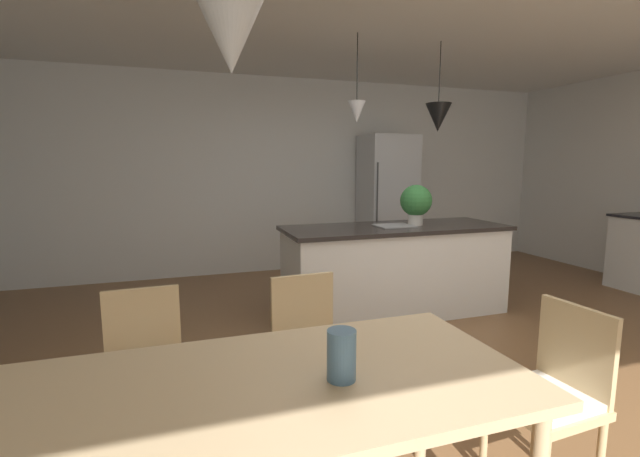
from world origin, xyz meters
TOP-DOWN VIEW (x-y plane):
  - ground_plane at (0.00, 0.00)m, footprint 10.00×8.40m
  - wall_back_kitchen at (0.00, 3.26)m, footprint 10.00×0.12m
  - dining_table at (-1.42, -1.39)m, footprint 1.96×0.90m
  - chair_kitchen_end at (-0.07, -1.39)m, footprint 0.42×0.42m
  - chair_far_right at (-0.98, -0.57)m, footprint 0.42×0.42m
  - chair_far_left at (-1.87, -0.57)m, footprint 0.41×0.41m
  - kitchen_island at (0.41, 1.02)m, footprint 2.26×0.82m
  - refrigerator at (1.25, 2.86)m, footprint 0.72×0.67m
  - pendant_over_table at (-1.47, -1.25)m, footprint 0.24×0.24m
  - pendant_over_island_main at (-0.03, 1.02)m, footprint 0.16×0.16m
  - pendant_over_island_aux at (0.85, 1.02)m, footprint 0.26×0.26m
  - potted_plant_on_island at (0.63, 1.02)m, footprint 0.32×0.32m
  - vase_on_dining_table at (-1.14, -1.46)m, footprint 0.10×0.10m

SIDE VIEW (x-z plane):
  - ground_plane at x=0.00m, z-range -0.04..0.00m
  - kitchen_island at x=0.41m, z-range 0.01..0.92m
  - chair_kitchen_end at x=-0.07m, z-range 0.04..0.91m
  - chair_far_right at x=-0.98m, z-range 0.04..0.91m
  - chair_far_left at x=-1.87m, z-range 0.04..0.91m
  - dining_table at x=-1.42m, z-range 0.31..1.05m
  - vase_on_dining_table at x=-1.14m, z-range 0.75..0.93m
  - refrigerator at x=1.25m, z-range 0.00..1.93m
  - potted_plant_on_island at x=0.63m, z-range 0.93..1.34m
  - wall_back_kitchen at x=0.00m, z-range 0.00..2.70m
  - pendant_over_table at x=-1.47m, z-range 1.50..2.39m
  - pendant_over_island_aux at x=0.85m, z-range 1.54..2.41m
  - pendant_over_island_main at x=-0.03m, z-range 1.60..2.40m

